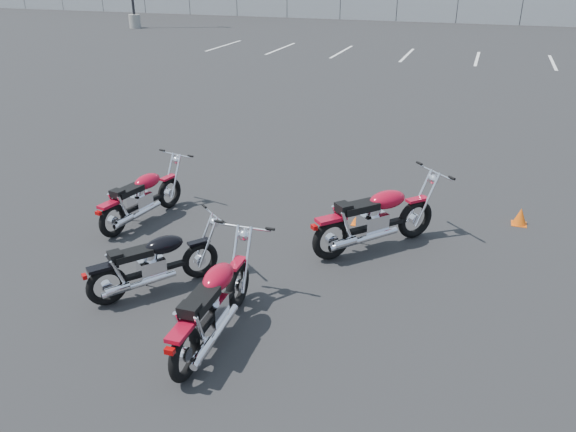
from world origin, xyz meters
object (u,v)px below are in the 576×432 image
(motorcycle_second_black, at_px, (154,263))
(motorcycle_third_red, at_px, (376,218))
(motorcycle_rear_red, at_px, (213,304))
(motorcycle_front_red, at_px, (142,197))

(motorcycle_second_black, bearing_deg, motorcycle_third_red, 40.94)
(motorcycle_second_black, bearing_deg, motorcycle_rear_red, -29.54)
(motorcycle_rear_red, bearing_deg, motorcycle_second_black, 150.46)
(motorcycle_third_red, bearing_deg, motorcycle_rear_red, -114.41)
(motorcycle_second_black, distance_m, motorcycle_third_red, 3.18)
(motorcycle_front_red, height_order, motorcycle_third_red, motorcycle_third_red)
(motorcycle_front_red, relative_size, motorcycle_third_red, 1.01)
(motorcycle_front_red, xyz_separation_m, motorcycle_rear_red, (2.47, -2.42, 0.03))
(motorcycle_front_red, relative_size, motorcycle_rear_red, 0.93)
(motorcycle_third_red, bearing_deg, motorcycle_second_black, -139.06)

